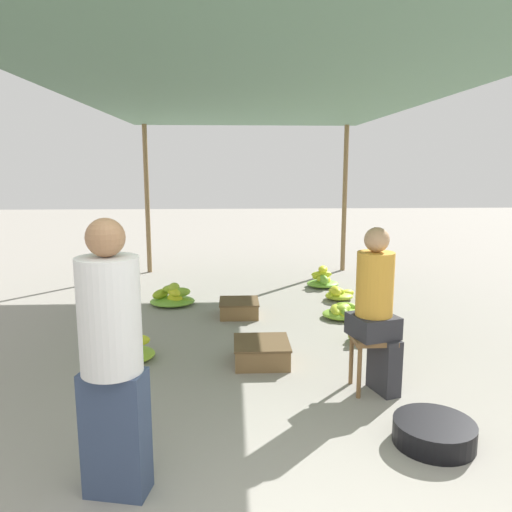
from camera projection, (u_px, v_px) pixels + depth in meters
canopy_post_back_left at (147, 200)px, 8.57m from camera, size 0.08×0.08×2.53m
canopy_post_back_right at (345, 199)px, 8.73m from camera, size 0.08×0.08×2.53m
canopy_tarp at (256, 96)px, 5.14m from camera, size 3.83×7.08×0.04m
vendor_foreground at (112, 357)px, 2.72m from camera, size 0.40×0.40×1.58m
stool at (372, 347)px, 4.11m from camera, size 0.34×0.34×0.47m
vendor_seated at (377, 307)px, 4.04m from camera, size 0.43×0.43×1.37m
basin_black at (434, 433)px, 3.36m from camera, size 0.54×0.54×0.16m
banana_pile_left_0 at (126, 350)px, 4.82m from camera, size 0.57×0.68×0.29m
banana_pile_left_1 at (173, 297)px, 6.70m from camera, size 0.60×0.53×0.31m
banana_pile_right_0 at (338, 294)px, 6.97m from camera, size 0.50×0.37×0.20m
banana_pile_right_1 at (366, 332)px, 5.33m from camera, size 0.48×0.39×0.22m
banana_pile_right_2 at (343, 312)px, 6.15m from camera, size 0.52×0.55×0.18m
banana_pile_right_3 at (322, 280)px, 7.69m from camera, size 0.49×0.46×0.33m
crate_near at (262, 352)px, 4.74m from camera, size 0.52×0.52×0.21m
crate_mid at (239, 308)px, 6.22m from camera, size 0.49×0.49×0.20m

